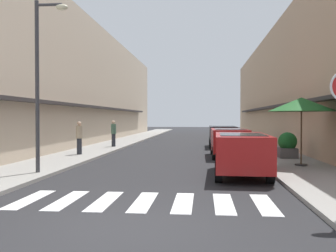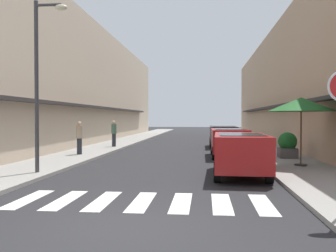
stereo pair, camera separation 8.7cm
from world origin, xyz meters
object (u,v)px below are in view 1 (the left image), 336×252
Objects in this scene: parked_car_far at (223,134)px; planter_midblock at (287,145)px; pedestrian_walking_near at (79,137)px; pedestrian_walking_far at (114,133)px; parked_car_mid at (229,139)px; cafe_umbrella at (301,105)px; parked_car_near at (241,150)px; street_lamp at (42,69)px.

planter_midblock is (2.69, -7.60, -0.20)m from parked_car_far.
pedestrian_walking_far is at bearing 27.31° from pedestrian_walking_near.
cafe_umbrella reaches higher than parked_car_mid.
parked_car_near is at bearing 91.84° from pedestrian_walking_far.
parked_car_far is 3.51× the size of planter_midblock.
planter_midblock is 11.69m from pedestrian_walking_far.
pedestrian_walking_far reaches higher than parked_car_near.
parked_car_mid is 7.77m from pedestrian_walking_near.
pedestrian_walking_far is (-9.95, 6.13, 0.31)m from planter_midblock.
cafe_umbrella is (9.48, 2.77, -1.17)m from street_lamp.
pedestrian_walking_far is at bearing -168.53° from parked_car_far.
parked_car_near is 1.04× the size of parked_car_far.
pedestrian_walking_near is (-10.33, 3.63, -1.52)m from cafe_umbrella.
street_lamp reaches higher than pedestrian_walking_near.
parked_car_mid is 1.48× the size of cafe_umbrella.
pedestrian_walking_far reaches higher than planter_midblock.
pedestrian_walking_near reaches higher than planter_midblock.
pedestrian_walking_near reaches higher than parked_car_mid.
cafe_umbrella is 3.47m from planter_midblock.
parked_car_mid is 6.52m from parked_car_far.
parked_car_far is 1.58× the size of cafe_umbrella.
street_lamp is 2.20× the size of cafe_umbrella.
parked_car_far is at bearing 90.00° from parked_car_mid.
cafe_umbrella is at bearing -57.43° from parked_car_mid.
parked_car_near is 1.11× the size of parked_car_mid.
parked_car_near is 5.79m from planter_midblock.
street_lamp reaches higher than parked_car_far.
parked_car_mid is 8.84m from pedestrian_walking_far.
street_lamp is at bearing -163.69° from cafe_umbrella.
pedestrian_walking_far is (-7.26, 5.04, 0.11)m from parked_car_mid.
pedestrian_walking_near is (-7.76, 5.81, 0.10)m from parked_car_near.
parked_car_near is 2.58× the size of pedestrian_walking_near.
parked_car_mid is 2.33× the size of pedestrian_walking_far.
planter_midblock is (2.69, -1.09, -0.20)m from parked_car_mid.
parked_car_far is at bearing 109.46° from planter_midblock.
street_lamp is at bearing -139.92° from pedestrian_walking_near.
street_lamp is (-6.90, -13.32, 2.80)m from parked_car_far.
planter_midblock is (0.11, 2.94, -1.83)m from cafe_umbrella.
parked_car_mid is at bearing -90.00° from parked_car_far.
pedestrian_walking_near is (-10.44, 0.69, 0.30)m from planter_midblock.
planter_midblock is (9.59, 5.72, -2.99)m from street_lamp.
pedestrian_walking_far is at bearing 148.35° from planter_midblock.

